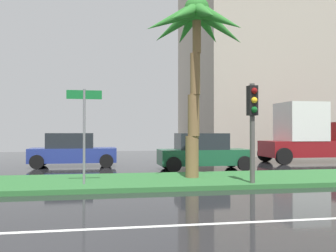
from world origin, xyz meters
name	(u,v)px	position (x,y,z in m)	size (l,w,h in m)	color
ground_plane	(71,183)	(0.00, 9.00, -0.05)	(90.00, 42.00, 0.10)	black
near_lane_divider_stripe	(41,231)	(0.00, 2.00, 0.00)	(81.00, 0.14, 0.01)	white
median_strip	(68,183)	(0.00, 8.00, 0.07)	(85.50, 4.00, 0.15)	#2D6B33
palm_tree_centre_left	(196,32)	(4.42, 8.02, 5.37)	(3.87, 4.01, 6.50)	brown
traffic_signal_median_right	(253,114)	(5.87, 6.36, 2.35)	(0.28, 0.43, 3.20)	#4C4C47
street_name_sign	(84,123)	(0.55, 7.10, 2.08)	(1.10, 0.08, 3.00)	slate
car_in_traffic_second	(72,151)	(-0.33, 14.78, 0.83)	(4.30, 2.02, 1.72)	navy
car_in_traffic_third	(203,152)	(5.86, 12.20, 0.83)	(4.30, 2.02, 1.72)	#195133
box_truck_lead	(316,136)	(13.45, 15.08, 1.55)	(6.40, 2.64, 3.46)	maroon
building_far_right	(307,54)	(19.49, 26.33, 8.77)	(21.28, 12.25, 17.54)	#A89E8E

